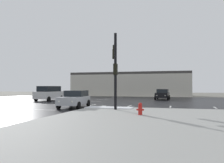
% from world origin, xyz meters
% --- Properties ---
extents(ground_plane, '(120.00, 120.00, 0.00)m').
position_xyz_m(ground_plane, '(0.00, 0.00, 0.00)').
color(ground_plane, slate).
extents(road_asphalt, '(44.00, 44.00, 0.02)m').
position_xyz_m(road_asphalt, '(0.00, 0.00, 0.01)').
color(road_asphalt, black).
rests_on(road_asphalt, ground_plane).
extents(sidewalk_corner, '(18.00, 18.00, 0.14)m').
position_xyz_m(sidewalk_corner, '(12.00, -12.00, 0.07)').
color(sidewalk_corner, '#9E9E99').
rests_on(sidewalk_corner, ground_plane).
extents(snow_strip_curbside, '(4.00, 1.60, 0.06)m').
position_xyz_m(snow_strip_curbside, '(5.00, -4.00, 0.17)').
color(snow_strip_curbside, white).
rests_on(snow_strip_curbside, sidewalk_corner).
extents(lane_markings, '(36.15, 36.15, 0.01)m').
position_xyz_m(lane_markings, '(1.20, -1.38, 0.02)').
color(lane_markings, silver).
rests_on(lane_markings, road_asphalt).
extents(traffic_signal_mast, '(1.67, 5.26, 6.11)m').
position_xyz_m(traffic_signal_mast, '(5.47, -3.87, 4.22)').
color(traffic_signal_mast, black).
rests_on(traffic_signal_mast, sidewalk_corner).
extents(fire_hydrant, '(0.48, 0.26, 0.79)m').
position_xyz_m(fire_hydrant, '(8.31, -8.33, 0.54)').
color(fire_hydrant, red).
rests_on(fire_hydrant, sidewalk_corner).
extents(strip_building_background, '(25.09, 8.00, 5.04)m').
position_xyz_m(strip_building_background, '(0.93, 27.11, 2.52)').
color(strip_building_background, beige).
rests_on(strip_building_background, ground_plane).
extents(suv_white, '(2.32, 4.90, 2.03)m').
position_xyz_m(suv_white, '(-6.53, 5.73, 1.09)').
color(suv_white, white).
rests_on(suv_white, road_asphalt).
extents(sedan_black, '(2.15, 4.59, 1.58)m').
position_xyz_m(sedan_black, '(8.53, 13.01, 0.85)').
color(sedan_black, black).
rests_on(sedan_black, road_asphalt).
extents(sedan_silver, '(2.36, 4.66, 1.58)m').
position_xyz_m(sedan_silver, '(1.42, -3.17, 0.85)').
color(sedan_silver, '#B7BABF').
rests_on(sedan_silver, road_asphalt).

